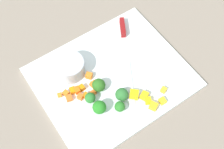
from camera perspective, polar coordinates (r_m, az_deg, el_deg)
ground_plane at (r=0.85m, az=-0.00°, el=-0.73°), size 4.00×4.00×0.00m
cutting_board at (r=0.85m, az=-0.00°, el=-0.53°), size 0.41×0.34×0.01m
prep_bowl at (r=0.84m, az=-8.09°, el=1.39°), size 0.08×0.08×0.05m
chef_knife at (r=0.90m, az=2.42°, el=5.91°), size 0.16×0.27×0.02m
carrot_dice_0 at (r=0.82m, az=-6.65°, el=-2.99°), size 0.02×0.02×0.01m
carrot_dice_1 at (r=0.82m, az=-5.76°, el=-2.51°), size 0.01×0.02×0.02m
carrot_dice_2 at (r=0.83m, az=-3.89°, el=-1.80°), size 0.01×0.01×0.01m
carrot_dice_3 at (r=0.82m, az=-9.96°, el=-3.88°), size 0.01×0.01×0.01m
carrot_dice_4 at (r=0.82m, az=-7.52°, el=-3.02°), size 0.02×0.02×0.01m
carrot_dice_5 at (r=0.82m, az=-3.58°, el=-3.49°), size 0.01×0.01×0.01m
carrot_dice_6 at (r=0.82m, az=-8.78°, el=-3.56°), size 0.02×0.02×0.01m
carrot_dice_7 at (r=0.81m, az=-8.18°, el=-4.45°), size 0.02×0.02×0.01m
carrot_dice_8 at (r=0.81m, az=-5.01°, el=-4.01°), size 0.02×0.02×0.01m
carrot_dice_9 at (r=0.81m, az=-6.06°, el=-4.23°), size 0.02×0.02×0.01m
carrot_dice_10 at (r=0.82m, az=-3.16°, el=-2.20°), size 0.02×0.02×0.02m
carrot_dice_11 at (r=0.84m, az=-4.41°, el=-0.21°), size 0.02×0.02×0.02m
pepper_dice_0 at (r=0.83m, az=9.80°, el=-2.90°), size 0.02×0.02×0.01m
pepper_dice_1 at (r=0.80m, az=7.90°, el=-6.01°), size 0.03×0.03×0.02m
pepper_dice_2 at (r=0.81m, az=6.17°, el=-4.03°), size 0.03×0.03×0.02m
pepper_dice_3 at (r=0.81m, az=4.23°, el=-3.84°), size 0.03×0.03×0.02m
pepper_dice_4 at (r=0.81m, az=9.60°, el=-4.99°), size 0.02×0.02×0.01m
pepper_dice_5 at (r=0.81m, az=6.90°, el=-4.98°), size 0.02×0.02×0.02m
broccoli_floret_0 at (r=0.80m, az=-4.18°, el=-4.47°), size 0.03×0.03×0.03m
broccoli_floret_1 at (r=0.78m, az=-2.43°, el=-6.28°), size 0.04×0.04×0.04m
broccoli_floret_2 at (r=0.81m, az=-2.55°, el=-2.06°), size 0.04×0.04×0.04m
broccoli_floret_3 at (r=0.78m, az=1.49°, el=-6.15°), size 0.03×0.03×0.03m
broccoli_floret_4 at (r=0.80m, az=1.89°, el=-3.84°), size 0.04×0.04×0.04m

